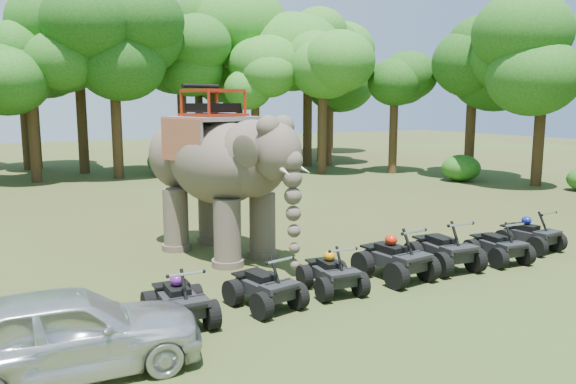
% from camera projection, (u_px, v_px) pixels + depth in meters
% --- Properties ---
extents(ground, '(110.00, 110.00, 0.00)m').
position_uv_depth(ground, '(311.00, 273.00, 14.18)').
color(ground, '#47381E').
rests_on(ground, ground).
extents(elephant, '(3.89, 6.09, 4.73)m').
position_uv_depth(elephant, '(217.00, 171.00, 15.64)').
color(elephant, '#4C4037').
rests_on(elephant, ground).
extents(parked_car, '(4.31, 2.02, 1.42)m').
position_uv_depth(parked_car, '(67.00, 332.00, 8.76)').
color(parked_car, silver).
rests_on(parked_car, ground).
extents(atv_0, '(1.25, 1.66, 1.19)m').
position_uv_depth(atv_0, '(179.00, 294.00, 10.81)').
color(atv_0, black).
rests_on(atv_0, ground).
extents(atv_1, '(1.39, 1.74, 1.16)m').
position_uv_depth(atv_1, '(265.00, 280.00, 11.71)').
color(atv_1, black).
rests_on(atv_1, ground).
extents(atv_2, '(1.28, 1.65, 1.14)m').
position_uv_depth(atv_2, '(332.00, 268.00, 12.65)').
color(atv_2, black).
rests_on(atv_2, ground).
extents(atv_3, '(1.45, 1.89, 1.33)m').
position_uv_depth(atv_3, '(395.00, 252.00, 13.60)').
color(atv_3, black).
rests_on(atv_3, ground).
extents(atv_4, '(1.47, 1.91, 1.32)m').
position_uv_depth(atv_4, '(444.00, 244.00, 14.44)').
color(atv_4, black).
rests_on(atv_4, ground).
extents(atv_5, '(1.30, 1.67, 1.15)m').
position_uv_depth(atv_5, '(499.00, 241.00, 15.06)').
color(atv_5, black).
rests_on(atv_5, ground).
extents(atv_6, '(1.31, 1.72, 1.20)m').
position_uv_depth(atv_6, '(530.00, 230.00, 16.26)').
color(atv_6, black).
rests_on(atv_6, ground).
extents(tree_0, '(6.51, 6.51, 9.30)m').
position_uv_depth(tree_0, '(115.00, 95.00, 31.20)').
color(tree_0, '#195114').
rests_on(tree_0, ground).
extents(tree_1, '(6.57, 6.57, 9.39)m').
position_uv_depth(tree_1, '(182.00, 95.00, 35.21)').
color(tree_1, '#195114').
rests_on(tree_1, ground).
extents(tree_2, '(5.21, 5.21, 7.45)m').
position_uv_depth(tree_2, '(255.00, 111.00, 34.14)').
color(tree_2, '#195114').
rests_on(tree_2, ground).
extents(tree_3, '(5.15, 5.15, 7.35)m').
position_uv_depth(tree_3, '(322.00, 112.00, 33.42)').
color(tree_3, '#195114').
rests_on(tree_3, ground).
extents(tree_4, '(4.65, 4.65, 6.65)m').
position_uv_depth(tree_4, '(394.00, 118.00, 33.64)').
color(tree_4, '#195114').
rests_on(tree_4, ground).
extents(tree_5, '(6.01, 6.01, 8.59)m').
position_uv_depth(tree_5, '(472.00, 102.00, 32.28)').
color(tree_5, '#195114').
rests_on(tree_5, ground).
extents(tree_6, '(5.77, 5.77, 8.25)m').
position_uv_depth(tree_6, '(541.00, 105.00, 28.35)').
color(tree_6, '#195114').
rests_on(tree_6, ground).
extents(tree_28, '(5.74, 5.74, 8.20)m').
position_uv_depth(tree_28, '(32.00, 105.00, 29.71)').
color(tree_28, '#195114').
rests_on(tree_28, ground).
extents(tree_29, '(6.44, 6.44, 9.20)m').
position_uv_depth(tree_29, '(322.00, 98.00, 41.35)').
color(tree_29, '#195114').
rests_on(tree_29, ground).
extents(tree_30, '(5.91, 5.91, 8.45)m').
position_uv_depth(tree_30, '(328.00, 103.00, 37.84)').
color(tree_30, '#195114').
rests_on(tree_30, ground).
extents(tree_31, '(7.60, 7.60, 10.86)m').
position_uv_depth(tree_31, '(213.00, 85.00, 37.93)').
color(tree_31, '#195114').
rests_on(tree_31, ground).
extents(tree_32, '(5.70, 5.70, 8.15)m').
position_uv_depth(tree_32, '(24.00, 105.00, 35.25)').
color(tree_32, '#195114').
rests_on(tree_32, ground).
extents(tree_33, '(5.40, 5.40, 7.72)m').
position_uv_depth(tree_33, '(239.00, 108.00, 42.54)').
color(tree_33, '#195114').
rests_on(tree_33, ground).
extents(tree_34, '(7.07, 7.07, 10.09)m').
position_uv_depth(tree_34, '(308.00, 90.00, 37.37)').
color(tree_34, '#195114').
rests_on(tree_34, ground).
extents(tree_35, '(6.83, 6.83, 9.76)m').
position_uv_depth(tree_35, '(80.00, 92.00, 33.43)').
color(tree_35, '#195114').
rests_on(tree_35, ground).
extents(tree_36, '(6.42, 6.42, 9.17)m').
position_uv_depth(tree_36, '(33.00, 97.00, 35.73)').
color(tree_36, '#195114').
rests_on(tree_36, ground).
extents(tree_37, '(6.53, 6.53, 9.33)m').
position_uv_depth(tree_37, '(330.00, 98.00, 46.76)').
color(tree_37, '#195114').
rests_on(tree_37, ground).
extents(tree_40, '(6.92, 6.92, 9.89)m').
position_uv_depth(tree_40, '(199.00, 93.00, 42.28)').
color(tree_40, '#195114').
rests_on(tree_40, ground).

